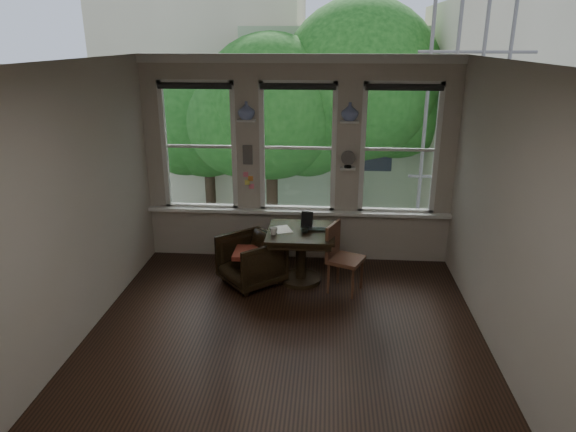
# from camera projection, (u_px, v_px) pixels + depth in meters

# --- Properties ---
(ground) EXTENTS (4.50, 4.50, 0.00)m
(ground) POSITION_uv_depth(u_px,v_px,m) (285.00, 334.00, 5.87)
(ground) COLOR black
(ground) RESTS_ON ground
(ceiling) EXTENTS (4.50, 4.50, 0.00)m
(ceiling) POSITION_uv_depth(u_px,v_px,m) (284.00, 61.00, 4.89)
(ceiling) COLOR silver
(ceiling) RESTS_ON ground
(wall_back) EXTENTS (4.50, 0.00, 4.50)m
(wall_back) POSITION_uv_depth(u_px,v_px,m) (298.00, 161.00, 7.50)
(wall_back) COLOR #BFB2A3
(wall_back) RESTS_ON ground
(wall_front) EXTENTS (4.50, 0.00, 4.50)m
(wall_front) POSITION_uv_depth(u_px,v_px,m) (255.00, 321.00, 3.26)
(wall_front) COLOR #BFB2A3
(wall_front) RESTS_ON ground
(wall_left) EXTENTS (0.00, 4.50, 4.50)m
(wall_left) POSITION_uv_depth(u_px,v_px,m) (78.00, 204.00, 5.55)
(wall_left) COLOR #BFB2A3
(wall_left) RESTS_ON ground
(wall_right) EXTENTS (0.00, 4.50, 4.50)m
(wall_right) POSITION_uv_depth(u_px,v_px,m) (505.00, 215.00, 5.21)
(wall_right) COLOR #BFB2A3
(wall_right) RESTS_ON ground
(window_left) EXTENTS (1.10, 0.12, 1.90)m
(window_left) POSITION_uv_depth(u_px,v_px,m) (200.00, 146.00, 7.54)
(window_left) COLOR white
(window_left) RESTS_ON ground
(window_center) EXTENTS (1.10, 0.12, 1.90)m
(window_center) POSITION_uv_depth(u_px,v_px,m) (298.00, 148.00, 7.43)
(window_center) COLOR white
(window_center) RESTS_ON ground
(window_right) EXTENTS (1.10, 0.12, 1.90)m
(window_right) POSITION_uv_depth(u_px,v_px,m) (399.00, 149.00, 7.32)
(window_right) COLOR white
(window_right) RESTS_ON ground
(shelf_left) EXTENTS (0.26, 0.16, 0.03)m
(shelf_left) POSITION_uv_depth(u_px,v_px,m) (247.00, 120.00, 7.26)
(shelf_left) COLOR white
(shelf_left) RESTS_ON ground
(shelf_right) EXTENTS (0.26, 0.16, 0.03)m
(shelf_right) POSITION_uv_depth(u_px,v_px,m) (349.00, 122.00, 7.15)
(shelf_right) COLOR white
(shelf_right) RESTS_ON ground
(intercom) EXTENTS (0.14, 0.06, 0.28)m
(intercom) POSITION_uv_depth(u_px,v_px,m) (248.00, 155.00, 7.45)
(intercom) COLOR #59544F
(intercom) RESTS_ON ground
(sticky_notes) EXTENTS (0.16, 0.01, 0.24)m
(sticky_notes) POSITION_uv_depth(u_px,v_px,m) (248.00, 178.00, 7.57)
(sticky_notes) COLOR pink
(sticky_notes) RESTS_ON ground
(desk_fan) EXTENTS (0.20, 0.20, 0.24)m
(desk_fan) POSITION_uv_depth(u_px,v_px,m) (348.00, 162.00, 7.32)
(desk_fan) COLOR #59544F
(desk_fan) RESTS_ON ground
(vase_left) EXTENTS (0.24, 0.24, 0.25)m
(vase_left) POSITION_uv_depth(u_px,v_px,m) (246.00, 110.00, 7.21)
(vase_left) COLOR silver
(vase_left) RESTS_ON shelf_left
(vase_right) EXTENTS (0.24, 0.24, 0.25)m
(vase_right) POSITION_uv_depth(u_px,v_px,m) (350.00, 112.00, 7.11)
(vase_right) COLOR silver
(vase_right) RESTS_ON shelf_right
(table) EXTENTS (0.90, 0.90, 0.75)m
(table) POSITION_uv_depth(u_px,v_px,m) (301.00, 256.00, 7.02)
(table) COLOR black
(table) RESTS_ON ground
(armchair_left) EXTENTS (1.04, 1.04, 0.68)m
(armchair_left) POSITION_uv_depth(u_px,v_px,m) (251.00, 260.00, 6.98)
(armchair_left) COLOR black
(armchair_left) RESTS_ON ground
(cushion_red) EXTENTS (0.45, 0.45, 0.06)m
(cushion_red) POSITION_uv_depth(u_px,v_px,m) (251.00, 253.00, 6.94)
(cushion_red) COLOR maroon
(cushion_red) RESTS_ON armchair_left
(side_chair_right) EXTENTS (0.55, 0.55, 0.92)m
(side_chair_right) POSITION_uv_depth(u_px,v_px,m) (346.00, 259.00, 6.73)
(side_chair_right) COLOR #492E1A
(side_chair_right) RESTS_ON ground
(laptop) EXTENTS (0.31, 0.20, 0.02)m
(laptop) POSITION_uv_depth(u_px,v_px,m) (320.00, 231.00, 6.87)
(laptop) COLOR black
(laptop) RESTS_ON table
(mug) EXTENTS (0.13, 0.13, 0.10)m
(mug) POSITION_uv_depth(u_px,v_px,m) (273.00, 231.00, 6.75)
(mug) COLOR white
(mug) RESTS_ON table
(drinking_glass) EXTENTS (0.11, 0.11, 0.09)m
(drinking_glass) POSITION_uv_depth(u_px,v_px,m) (305.00, 230.00, 6.81)
(drinking_glass) COLOR white
(drinking_glass) RESTS_ON table
(tablet) EXTENTS (0.17, 0.10, 0.22)m
(tablet) POSITION_uv_depth(u_px,v_px,m) (307.00, 219.00, 7.00)
(tablet) COLOR black
(tablet) RESTS_ON table
(papers) EXTENTS (0.32, 0.36, 0.00)m
(papers) POSITION_uv_depth(u_px,v_px,m) (283.00, 229.00, 6.94)
(papers) COLOR silver
(papers) RESTS_ON table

